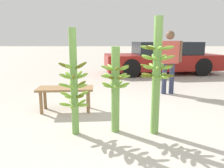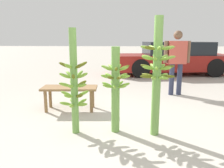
# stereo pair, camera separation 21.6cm
# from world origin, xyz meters

# --- Properties ---
(ground_plane) EXTENTS (80.00, 80.00, 0.00)m
(ground_plane) POSITION_xyz_m (0.00, 0.00, 0.00)
(ground_plane) COLOR #B2AA9E
(banana_stalk_left) EXTENTS (0.44, 0.44, 1.52)m
(banana_stalk_left) POSITION_xyz_m (-0.66, 0.06, 0.75)
(banana_stalk_left) COLOR #6B9E47
(banana_stalk_left) RESTS_ON ground_plane
(banana_stalk_center) EXTENTS (0.44, 0.44, 1.26)m
(banana_stalk_center) POSITION_xyz_m (-0.08, 0.14, 0.68)
(banana_stalk_center) COLOR #6B9E47
(banana_stalk_center) RESTS_ON ground_plane
(banana_stalk_right) EXTENTS (0.49, 0.49, 1.67)m
(banana_stalk_right) POSITION_xyz_m (0.50, 0.07, 0.90)
(banana_stalk_right) COLOR #6B9E47
(banana_stalk_right) RESTS_ON ground_plane
(vendor_person) EXTENTS (0.65, 0.23, 1.56)m
(vendor_person) POSITION_xyz_m (1.30, 2.44, 0.92)
(vendor_person) COLOR #2D334C
(vendor_person) RESTS_ON ground_plane
(market_bench) EXTENTS (1.07, 0.50, 0.46)m
(market_bench) POSITION_xyz_m (-1.01, 1.10, 0.38)
(market_bench) COLOR olive
(market_bench) RESTS_ON ground_plane
(parked_car) EXTENTS (4.57, 2.19, 1.26)m
(parked_car) POSITION_xyz_m (1.93, 5.77, 0.62)
(parked_car) COLOR maroon
(parked_car) RESTS_ON ground_plane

